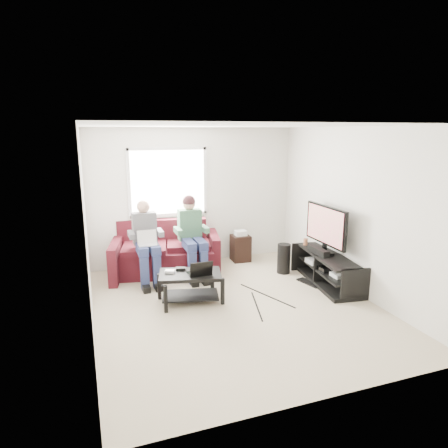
# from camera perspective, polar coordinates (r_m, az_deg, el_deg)

# --- Properties ---
(floor) EXTENTS (4.50, 4.50, 0.00)m
(floor) POSITION_cam_1_polar(r_m,az_deg,el_deg) (6.04, 1.64, -11.65)
(floor) COLOR #B1A58A
(floor) RESTS_ON ground
(ceiling) EXTENTS (4.50, 4.50, 0.00)m
(ceiling) POSITION_cam_1_polar(r_m,az_deg,el_deg) (5.48, 1.83, 13.86)
(ceiling) COLOR white
(ceiling) RESTS_ON wall_back
(wall_back) EXTENTS (4.50, 0.00, 4.50)m
(wall_back) POSITION_cam_1_polar(r_m,az_deg,el_deg) (7.72, -4.30, 3.94)
(wall_back) COLOR silver
(wall_back) RESTS_ON floor
(wall_front) EXTENTS (4.50, 0.00, 4.50)m
(wall_front) POSITION_cam_1_polar(r_m,az_deg,el_deg) (3.69, 14.49, -6.80)
(wall_front) COLOR silver
(wall_front) RESTS_ON floor
(wall_left) EXTENTS (0.00, 4.50, 4.50)m
(wall_left) POSITION_cam_1_polar(r_m,az_deg,el_deg) (5.26, -19.07, -1.14)
(wall_left) COLOR silver
(wall_left) RESTS_ON floor
(wall_right) EXTENTS (0.00, 4.50, 4.50)m
(wall_right) POSITION_cam_1_polar(r_m,az_deg,el_deg) (6.59, 18.19, 1.72)
(wall_right) COLOR silver
(wall_right) RESTS_ON floor
(window) EXTENTS (1.48, 0.04, 1.28)m
(window) POSITION_cam_1_polar(r_m,az_deg,el_deg) (7.55, -7.99, 5.94)
(window) COLOR white
(window) RESTS_ON wall_back
(sofa) EXTENTS (2.15, 1.26, 0.92)m
(sofa) POSITION_cam_1_polar(r_m,az_deg,el_deg) (7.39, -8.25, -4.27)
(sofa) COLOR #4C131A
(sofa) RESTS_ON floor
(person_left) EXTENTS (0.40, 0.70, 1.39)m
(person_left) POSITION_cam_1_polar(r_m,az_deg,el_deg) (6.86, -11.05, -1.99)
(person_left) COLOR navy
(person_left) RESTS_ON sofa
(person_right) EXTENTS (0.40, 0.71, 1.43)m
(person_right) POSITION_cam_1_polar(r_m,az_deg,el_deg) (7.02, -4.63, -0.94)
(person_right) COLOR navy
(person_right) RESTS_ON sofa
(laptop_silver) EXTENTS (0.38, 0.34, 0.24)m
(laptop_silver) POSITION_cam_1_polar(r_m,az_deg,el_deg) (6.70, -10.82, -2.45)
(laptop_silver) COLOR silver
(laptop_silver) RESTS_ON person_left
(coffee_table) EXTENTS (1.02, 0.76, 0.46)m
(coffee_table) POSITION_cam_1_polar(r_m,az_deg,el_deg) (6.08, -4.84, -8.06)
(coffee_table) COLOR black
(coffee_table) RESTS_ON floor
(laptop_black) EXTENTS (0.39, 0.33, 0.24)m
(laptop_black) POSITION_cam_1_polar(r_m,az_deg,el_deg) (5.95, -3.57, -6.04)
(laptop_black) COLOR black
(laptop_black) RESTS_ON coffee_table
(controller_a) EXTENTS (0.16, 0.13, 0.04)m
(controller_a) POSITION_cam_1_polar(r_m,az_deg,el_deg) (6.08, -7.73, -6.72)
(controller_a) COLOR silver
(controller_a) RESTS_ON coffee_table
(controller_b) EXTENTS (0.16, 0.12, 0.04)m
(controller_b) POSITION_cam_1_polar(r_m,az_deg,el_deg) (6.17, -6.20, -6.37)
(controller_b) COLOR black
(controller_b) RESTS_ON coffee_table
(controller_c) EXTENTS (0.15, 0.11, 0.04)m
(controller_c) POSITION_cam_1_polar(r_m,az_deg,el_deg) (6.24, -2.54, -6.08)
(controller_c) COLOR gray
(controller_c) RESTS_ON coffee_table
(tv_stand) EXTENTS (0.68, 1.62, 0.52)m
(tv_stand) POSITION_cam_1_polar(r_m,az_deg,el_deg) (6.99, 14.45, -6.49)
(tv_stand) COLOR black
(tv_stand) RESTS_ON floor
(tv) EXTENTS (0.12, 1.10, 0.81)m
(tv) POSITION_cam_1_polar(r_m,az_deg,el_deg) (6.86, 14.32, -0.35)
(tv) COLOR black
(tv) RESTS_ON tv_stand
(soundbar) EXTENTS (0.12, 0.50, 0.10)m
(soundbar) POSITION_cam_1_polar(r_m,az_deg,el_deg) (6.90, 13.32, -3.74)
(soundbar) COLOR black
(soundbar) RESTS_ON tv_stand
(drink_cup) EXTENTS (0.08, 0.08, 0.12)m
(drink_cup) POSITION_cam_1_polar(r_m,az_deg,el_deg) (7.36, 11.57, -2.50)
(drink_cup) COLOR #975E41
(drink_cup) RESTS_ON tv_stand
(console_white) EXTENTS (0.30, 0.22, 0.06)m
(console_white) POSITION_cam_1_polar(r_m,az_deg,el_deg) (6.66, 16.39, -6.95)
(console_white) COLOR silver
(console_white) RESTS_ON tv_stand
(console_grey) EXTENTS (0.34, 0.26, 0.08)m
(console_grey) POSITION_cam_1_polar(r_m,az_deg,el_deg) (7.20, 13.17, -5.15)
(console_grey) COLOR gray
(console_grey) RESTS_ON tv_stand
(console_black) EXTENTS (0.38, 0.30, 0.07)m
(console_black) POSITION_cam_1_polar(r_m,az_deg,el_deg) (6.92, 14.71, -6.02)
(console_black) COLOR black
(console_black) RESTS_ON tv_stand
(subwoofer) EXTENTS (0.24, 0.24, 0.54)m
(subwoofer) POSITION_cam_1_polar(r_m,az_deg,el_deg) (7.35, 8.54, -4.91)
(subwoofer) COLOR black
(subwoofer) RESTS_ON floor
(keyboard_floor) EXTENTS (0.26, 0.49, 0.03)m
(keyboard_floor) POSITION_cam_1_polar(r_m,az_deg,el_deg) (7.01, 12.05, -8.21)
(keyboard_floor) COLOR black
(keyboard_floor) RESTS_ON floor
(end_table) EXTENTS (0.35, 0.35, 0.62)m
(end_table) POSITION_cam_1_polar(r_m,az_deg,el_deg) (7.95, 2.37, -3.32)
(end_table) COLOR black
(end_table) RESTS_ON floor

